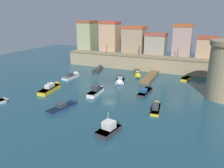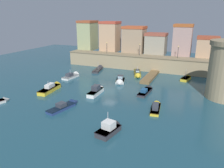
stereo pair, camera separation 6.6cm
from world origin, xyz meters
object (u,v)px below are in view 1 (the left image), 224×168
object	(u,v)px
moored_boat_3	(66,105)
moored_boat_5	(120,81)
moored_boat_1	(73,75)
moored_boat_9	(52,88)
moored_boat_4	(97,90)
moored_boat_10	(147,90)
moored_boat_6	(111,128)
quay_lamp_0	(107,46)
moored_boat_0	(156,106)
moored_boat_7	(187,78)
moored_boat_11	(137,74)
mooring_buoy_0	(141,82)
quay_lamp_2	(178,50)
quay_lamp_1	(140,47)

from	to	relation	value
moored_boat_3	moored_boat_5	bearing A→B (deg)	0.32
moored_boat_1	moored_boat_9	distance (m)	9.88
moored_boat_4	moored_boat_10	bearing A→B (deg)	-65.14
moored_boat_4	moored_boat_6	size ratio (longest dim) A/B	1.30
moored_boat_9	moored_boat_10	bearing A→B (deg)	-76.29
quay_lamp_0	moored_boat_3	distance (m)	31.12
moored_boat_1	moored_boat_3	bearing A→B (deg)	-147.12
moored_boat_0	moored_boat_4	size ratio (longest dim) A/B	0.96
quay_lamp_0	moored_boat_7	xyz separation A→B (m)	(22.92, -5.53, -5.63)
moored_boat_11	mooring_buoy_0	world-z (taller)	moored_boat_11
moored_boat_0	moored_boat_1	size ratio (longest dim) A/B	0.98
mooring_buoy_0	moored_boat_10	bearing A→B (deg)	-65.15
moored_boat_11	moored_boat_6	bearing A→B (deg)	-9.36
moored_boat_3	moored_boat_9	xyz separation A→B (m)	(-7.61, 6.26, 0.15)
moored_boat_4	moored_boat_10	xyz separation A→B (m)	(8.66, 4.35, -0.24)
quay_lamp_2	moored_boat_6	distance (m)	35.00
moored_boat_1	moored_boat_10	bearing A→B (deg)	-96.87
moored_boat_11	moored_boat_9	bearing A→B (deg)	-55.50
quay_lamp_2	moored_boat_1	xyz separation A→B (m)	(-22.60, -13.94, -5.58)
moored_boat_4	mooring_buoy_0	bearing A→B (deg)	-30.61
quay_lamp_1	moored_boat_1	bearing A→B (deg)	-132.01
quay_lamp_1	moored_boat_0	bearing A→B (deg)	-67.89
quay_lamp_0	moored_boat_9	world-z (taller)	quay_lamp_0
quay_lamp_1	moored_boat_1	size ratio (longest dim) A/B	0.52
moored_boat_5	moored_boat_11	distance (m)	7.84
moored_boat_3	moored_boat_6	bearing A→B (deg)	-101.60
moored_boat_9	moored_boat_11	world-z (taller)	moored_boat_11
moored_boat_3	moored_boat_5	xyz separation A→B (m)	(3.37, 15.86, 0.11)
quay_lamp_1	mooring_buoy_0	size ratio (longest dim) A/B	6.18
mooring_buoy_0	quay_lamp_2	bearing A→B (deg)	61.22
quay_lamp_2	moored_boat_0	bearing A→B (deg)	-89.90
quay_lamp_1	moored_boat_4	size ratio (longest dim) A/B	0.51
moored_boat_6	moored_boat_7	size ratio (longest dim) A/B	1.04
moored_boat_4	mooring_buoy_0	distance (m)	12.04
moored_boat_3	moored_boat_10	bearing A→B (deg)	-27.33
moored_boat_0	mooring_buoy_0	size ratio (longest dim) A/B	11.66
moored_boat_1	moored_boat_6	xyz separation A→B (m)	(18.82, -20.43, 0.18)
moored_boat_3	moored_boat_9	distance (m)	9.85
moored_boat_9	moored_boat_10	world-z (taller)	moored_boat_9
moored_boat_6	moored_boat_9	size ratio (longest dim) A/B	0.64
quay_lamp_2	moored_boat_5	world-z (taller)	quay_lamp_2
quay_lamp_0	moored_boat_0	world-z (taller)	quay_lamp_0
moored_boat_1	moored_boat_5	world-z (taller)	moored_boat_1
quay_lamp_2	moored_boat_9	distance (m)	32.34
quay_lamp_1	quay_lamp_2	bearing A→B (deg)	0.00
moored_boat_7	moored_boat_1	bearing A→B (deg)	122.19
moored_boat_3	moored_boat_4	distance (m)	8.25
moored_boat_6	moored_boat_10	size ratio (longest dim) A/B	0.71
moored_boat_9	mooring_buoy_0	world-z (taller)	moored_boat_9
moored_boat_5	moored_boat_11	bearing A→B (deg)	151.64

